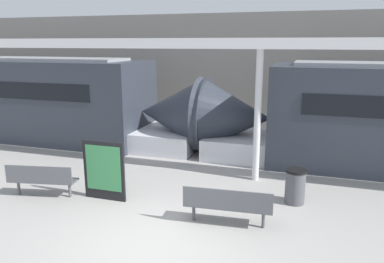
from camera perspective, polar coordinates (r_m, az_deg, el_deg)
ground_plane at (r=7.60m, az=-5.81°, el=-16.46°), size 60.00×60.00×0.00m
station_wall at (r=16.54m, az=8.34°, el=8.87°), size 56.00×0.20×5.00m
bench_near at (r=7.98m, az=5.44°, el=-10.89°), size 1.89×0.58×0.85m
bench_far at (r=10.06m, az=-21.99°, el=-6.62°), size 1.75×0.75×0.85m
trash_bin at (r=9.37m, az=15.44°, el=-8.04°), size 0.50×0.50×0.84m
poster_board at (r=9.38m, az=-13.26°, el=-5.79°), size 1.09×0.07×1.48m
support_column_near at (r=10.33m, az=9.97°, el=2.21°), size 0.19×0.19×3.61m
canopy_beam at (r=10.14m, az=10.43°, el=13.06°), size 28.00×0.60×0.28m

